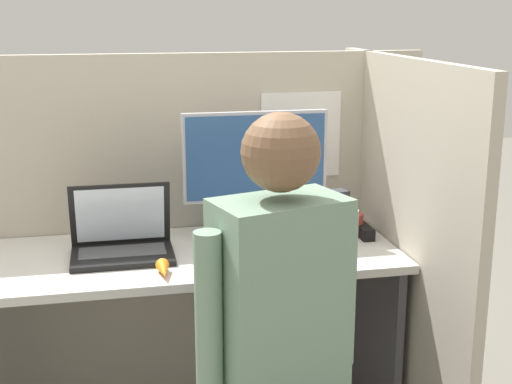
% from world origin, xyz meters
% --- Properties ---
extents(cubicle_panel_back, '(2.07, 0.05, 1.43)m').
position_xyz_m(cubicle_panel_back, '(0.00, 0.63, 0.72)').
color(cubicle_panel_back, '#B7AD99').
rests_on(cubicle_panel_back, ground).
extents(cubicle_panel_right, '(0.04, 1.23, 1.43)m').
position_xyz_m(cubicle_panel_right, '(0.81, 0.24, 0.72)').
color(cubicle_panel_right, '#B7AD99').
rests_on(cubicle_panel_right, ground).
extents(desk, '(1.57, 0.61, 0.75)m').
position_xyz_m(desk, '(0.00, 0.30, 0.57)').
color(desk, beige).
rests_on(desk, ground).
extents(paper_box, '(0.33, 0.22, 0.08)m').
position_xyz_m(paper_box, '(0.31, 0.43, 0.79)').
color(paper_box, '#236BAD').
rests_on(paper_box, desk).
extents(monitor, '(0.55, 0.21, 0.40)m').
position_xyz_m(monitor, '(0.31, 0.43, 1.04)').
color(monitor, '#B2B2B7').
rests_on(monitor, paper_box).
extents(laptop, '(0.35, 0.24, 0.25)m').
position_xyz_m(laptop, '(-0.20, 0.31, 0.80)').
color(laptop, black).
rests_on(laptop, desk).
extents(mouse, '(0.06, 0.05, 0.03)m').
position_xyz_m(mouse, '(0.09, 0.18, 0.77)').
color(mouse, black).
rests_on(mouse, desk).
extents(stapler, '(0.05, 0.16, 0.04)m').
position_xyz_m(stapler, '(0.71, 0.36, 0.77)').
color(stapler, black).
rests_on(stapler, desk).
extents(carrot_toy, '(0.05, 0.13, 0.05)m').
position_xyz_m(carrot_toy, '(-0.08, 0.08, 0.77)').
color(carrot_toy, orange).
rests_on(carrot_toy, desk).
extents(person, '(0.46, 0.45, 1.35)m').
position_xyz_m(person, '(0.18, -0.46, 0.78)').
color(person, '#282D4C').
rests_on(person, ground).
extents(coffee_mug, '(0.09, 0.09, 0.08)m').
position_xyz_m(coffee_mug, '(0.67, 0.38, 0.79)').
color(coffee_mug, '#A3332D').
rests_on(coffee_mug, desk).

